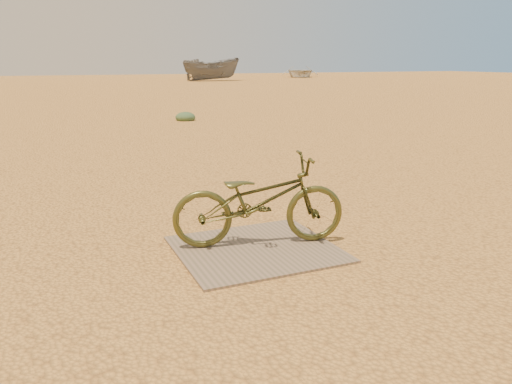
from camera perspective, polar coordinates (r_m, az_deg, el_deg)
name	(u,v)px	position (r m, az deg, el deg)	size (l,w,h in m)	color
ground	(323,261)	(4.43, 7.67, -7.78)	(120.00, 120.00, 0.00)	#E4A14C
plywood_board	(256,249)	(4.61, 0.00, -6.54)	(1.41, 1.28, 0.02)	#816755
bicycle	(259,201)	(4.59, 0.37, -0.98)	(0.56, 1.60, 0.84)	#474820
boat_mid_right	(212,69)	(43.53, -5.10, 13.80)	(1.86, 4.93, 1.91)	slate
boat_far_right	(300,72)	(52.95, 5.03, 13.55)	(3.87, 5.42, 1.12)	silver
kale_b	(185,120)	(14.78, -8.06, 8.11)	(0.58, 0.58, 0.32)	#52704C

